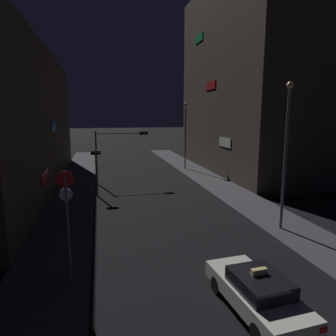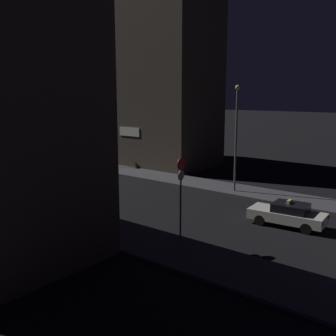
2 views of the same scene
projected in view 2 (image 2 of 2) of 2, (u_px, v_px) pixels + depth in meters
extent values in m
cube|color=#424247|center=(7.00, 198.00, 29.26)|extent=(3.47, 54.37, 0.16)
cube|color=#424247|center=(129.00, 172.00, 39.36)|extent=(3.47, 54.37, 0.16)
cube|color=red|center=(14.00, 183.00, 24.93)|extent=(0.08, 2.80, 0.90)
cube|color=#473D33|center=(125.00, 68.00, 45.40)|extent=(8.02, 22.53, 21.62)
cube|color=white|center=(129.00, 132.00, 40.84)|extent=(0.08, 2.80, 0.90)
cube|color=red|center=(99.00, 74.00, 42.46)|extent=(0.08, 2.80, 0.90)
cube|color=#26CC66|center=(70.00, 20.00, 44.08)|extent=(0.08, 2.80, 0.90)
cube|color=silver|center=(287.00, 216.00, 23.34)|extent=(2.14, 4.53, 0.60)
cube|color=black|center=(291.00, 208.00, 23.13)|extent=(1.74, 2.10, 0.50)
cube|color=red|center=(323.00, 224.00, 21.49)|extent=(0.24, 0.08, 0.16)
cube|color=red|center=(329.00, 217.00, 22.71)|extent=(0.24, 0.08, 0.16)
cylinder|color=black|center=(260.00, 220.00, 23.49)|extent=(0.27, 0.66, 0.64)
cylinder|color=black|center=(269.00, 213.00, 24.80)|extent=(0.27, 0.66, 0.64)
cylinder|color=black|center=(306.00, 229.00, 21.99)|extent=(0.27, 0.66, 0.64)
cylinder|color=black|center=(313.00, 221.00, 23.30)|extent=(0.27, 0.66, 0.64)
cube|color=#F4E08C|center=(289.00, 202.00, 23.11)|extent=(0.57, 0.22, 0.20)
cylinder|color=slate|center=(13.00, 159.00, 31.66)|extent=(0.16, 0.16, 5.17)
cylinder|color=slate|center=(36.00, 129.00, 33.00)|extent=(4.61, 0.10, 0.10)
cube|color=black|center=(59.00, 127.00, 34.77)|extent=(0.80, 0.28, 0.32)
sphere|color=#3F0C0C|center=(58.00, 127.00, 34.47)|extent=(0.20, 0.20, 0.20)
sphere|color=yellow|center=(60.00, 127.00, 34.66)|extent=(0.20, 0.20, 0.20)
sphere|color=#0C3319|center=(62.00, 127.00, 34.85)|extent=(0.20, 0.20, 0.20)
cylinder|color=slate|center=(45.00, 174.00, 29.06)|extent=(0.16, 0.16, 3.90)
cube|color=black|center=(44.00, 151.00, 28.74)|extent=(0.80, 0.28, 0.32)
sphere|color=#3F0C0C|center=(43.00, 152.00, 28.44)|extent=(0.20, 0.20, 0.20)
sphere|color=yellow|center=(45.00, 151.00, 28.63)|extent=(0.20, 0.20, 0.20)
sphere|color=#0C3319|center=(48.00, 151.00, 28.83)|extent=(0.20, 0.20, 0.20)
cylinder|color=slate|center=(181.00, 202.00, 20.05)|extent=(0.10, 0.10, 4.32)
cylinder|color=red|center=(181.00, 164.00, 19.66)|extent=(0.63, 0.03, 0.63)
cylinder|color=white|center=(181.00, 176.00, 19.78)|extent=(0.50, 0.03, 0.50)
cylinder|color=slate|center=(236.00, 142.00, 30.51)|extent=(0.16, 0.16, 7.94)
sphere|color=#F4D88C|center=(238.00, 87.00, 29.73)|extent=(0.38, 0.38, 0.38)
cylinder|color=slate|center=(73.00, 130.00, 42.96)|extent=(0.16, 0.16, 7.40)
sphere|color=#F4D88C|center=(71.00, 94.00, 42.21)|extent=(0.55, 0.55, 0.55)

